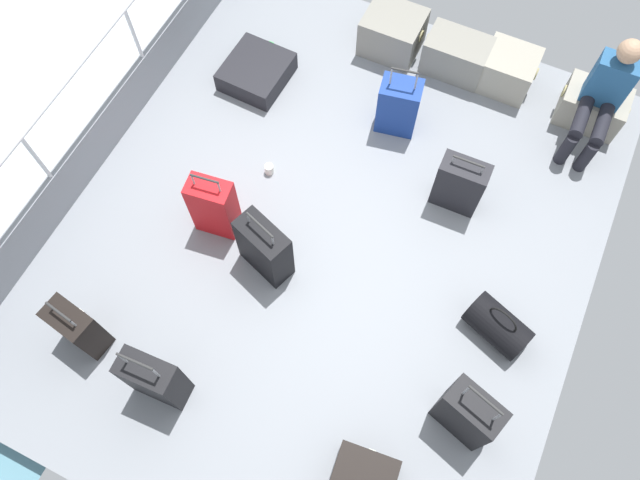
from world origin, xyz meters
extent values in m
cube|color=gray|center=(0.00, 0.00, -0.03)|extent=(4.40, 5.20, 0.06)
cube|color=gray|center=(-2.17, 0.00, 0.23)|extent=(0.06, 5.20, 0.45)
cylinder|color=silver|center=(-2.17, -0.69, 0.50)|extent=(0.04, 0.04, 1.00)
cylinder|color=silver|center=(-2.17, 0.69, 0.50)|extent=(0.04, 0.04, 1.00)
cylinder|color=silver|center=(-2.17, 0.00, 1.00)|extent=(0.04, 4.16, 0.04)
cube|color=white|center=(-3.60, 0.00, -0.34)|extent=(2.40, 7.28, 0.01)
cube|color=gray|center=(-0.30, 2.14, 0.20)|extent=(0.55, 0.48, 0.41)
torus|color=tan|center=(-0.59, 2.14, 0.29)|extent=(0.02, 0.12, 0.12)
torus|color=tan|center=(-0.01, 2.14, 0.29)|extent=(0.02, 0.12, 0.12)
cube|color=gray|center=(0.36, 2.15, 0.19)|extent=(0.59, 0.38, 0.38)
torus|color=tan|center=(0.05, 2.15, 0.27)|extent=(0.02, 0.12, 0.12)
torus|color=tan|center=(0.66, 2.15, 0.27)|extent=(0.02, 0.12, 0.12)
cube|color=#9E9989|center=(0.86, 2.19, 0.19)|extent=(0.48, 0.44, 0.38)
torus|color=tan|center=(0.61, 2.19, 0.27)|extent=(0.02, 0.12, 0.12)
torus|color=tan|center=(1.11, 2.19, 0.27)|extent=(0.02, 0.12, 0.12)
cube|color=#9E9989|center=(1.69, 2.13, 0.18)|extent=(0.56, 0.39, 0.35)
torus|color=tan|center=(1.40, 2.13, 0.25)|extent=(0.02, 0.12, 0.12)
torus|color=tan|center=(1.98, 2.13, 0.25)|extent=(0.02, 0.12, 0.12)
cube|color=#26598C|center=(1.69, 2.08, 0.59)|extent=(0.34, 0.20, 0.48)
sphere|color=tan|center=(1.69, 2.08, 0.95)|extent=(0.20, 0.20, 0.20)
cylinder|color=black|center=(1.78, 1.78, 0.39)|extent=(0.12, 0.40, 0.12)
cylinder|color=black|center=(1.78, 1.58, 0.18)|extent=(0.11, 0.11, 0.35)
cylinder|color=black|center=(1.60, 1.78, 0.39)|extent=(0.12, 0.40, 0.12)
cylinder|color=black|center=(1.60, 1.58, 0.18)|extent=(0.11, 0.11, 0.35)
cube|color=black|center=(1.56, -0.99, 0.31)|extent=(0.46, 0.34, 0.62)
cylinder|color=#A5A8AD|center=(1.44, -0.95, 0.73)|extent=(0.02, 0.02, 0.22)
cylinder|color=#A5A8AD|center=(1.68, -1.03, 0.73)|extent=(0.02, 0.02, 0.22)
cylinder|color=#2D2D2D|center=(1.56, -0.99, 0.84)|extent=(0.26, 0.10, 0.02)
cube|color=green|center=(1.59, -0.88, 0.45)|extent=(0.05, 0.02, 0.08)
cube|color=navy|center=(0.10, 1.30, 0.28)|extent=(0.40, 0.32, 0.56)
cylinder|color=#A5A8AD|center=(-0.01, 1.28, 0.66)|extent=(0.02, 0.02, 0.20)
cylinder|color=#A5A8AD|center=(0.20, 1.32, 0.66)|extent=(0.02, 0.02, 0.20)
cylinder|color=#2D2D2D|center=(0.10, 1.30, 0.75)|extent=(0.24, 0.06, 0.02)
cube|color=silver|center=(0.07, 1.43, 0.45)|extent=(0.05, 0.02, 0.08)
cube|color=red|center=(-0.88, -0.32, 0.33)|extent=(0.38, 0.25, 0.65)
cylinder|color=#A5A8AD|center=(-0.98, -0.34, 0.72)|extent=(0.02, 0.02, 0.13)
cylinder|color=#A5A8AD|center=(-0.77, -0.31, 0.72)|extent=(0.02, 0.02, 0.13)
cylinder|color=#2D2D2D|center=(-0.88, -0.32, 0.78)|extent=(0.23, 0.05, 0.02)
cube|color=silver|center=(-0.89, -0.21, 0.36)|extent=(0.05, 0.01, 0.08)
cube|color=black|center=(-1.33, -1.64, 0.27)|extent=(0.40, 0.27, 0.53)
cylinder|color=#A5A8AD|center=(-1.43, -1.63, 0.59)|extent=(0.02, 0.02, 0.12)
cylinder|color=#A5A8AD|center=(-1.22, -1.66, 0.59)|extent=(0.02, 0.02, 0.12)
cylinder|color=#2D2D2D|center=(-1.33, -1.64, 0.65)|extent=(0.24, 0.06, 0.02)
cube|color=white|center=(-1.31, -1.53, 0.37)|extent=(0.05, 0.01, 0.08)
cube|color=black|center=(-1.32, 1.22, 0.10)|extent=(0.59, 0.63, 0.21)
cube|color=green|center=(-1.31, 1.53, 0.17)|extent=(0.05, 0.01, 0.08)
cube|color=black|center=(-0.34, -0.47, 0.30)|extent=(0.49, 0.36, 0.61)
cylinder|color=#A5A8AD|center=(-0.46, -0.42, 0.67)|extent=(0.02, 0.02, 0.12)
cylinder|color=#A5A8AD|center=(-0.21, -0.51, 0.67)|extent=(0.02, 0.02, 0.12)
cylinder|color=#2D2D2D|center=(-0.34, -0.47, 0.73)|extent=(0.28, 0.11, 0.02)
cube|color=green|center=(-0.30, -0.36, 0.36)|extent=(0.05, 0.02, 0.08)
cube|color=black|center=(0.87, 0.77, 0.28)|extent=(0.41, 0.22, 0.56)
cylinder|color=#A5A8AD|center=(0.75, 0.76, 0.60)|extent=(0.02, 0.02, 0.08)
cylinder|color=#A5A8AD|center=(0.99, 0.77, 0.60)|extent=(0.02, 0.02, 0.08)
cylinder|color=#2D2D2D|center=(0.87, 0.77, 0.64)|extent=(0.26, 0.02, 0.02)
cube|color=green|center=(0.87, 0.88, 0.46)|extent=(0.05, 0.01, 0.08)
cube|color=black|center=(-0.57, -1.73, 0.32)|extent=(0.42, 0.23, 0.64)
cylinder|color=#A5A8AD|center=(-0.70, -1.74, 0.75)|extent=(0.02, 0.02, 0.21)
cylinder|color=#A5A8AD|center=(-0.45, -1.72, 0.75)|extent=(0.02, 0.02, 0.21)
cylinder|color=#2D2D2D|center=(-0.57, -1.73, 0.85)|extent=(0.27, 0.03, 0.02)
cube|color=green|center=(-0.58, -1.62, 0.40)|extent=(0.05, 0.01, 0.08)
cube|color=silver|center=(1.05, -1.49, 0.16)|extent=(0.05, 0.01, 0.08)
cylinder|color=black|center=(1.57, -0.22, 0.14)|extent=(0.56, 0.44, 0.29)
torus|color=black|center=(1.57, -0.22, 0.30)|extent=(0.24, 0.10, 0.25)
cylinder|color=white|center=(-0.73, 0.33, 0.05)|extent=(0.08, 0.08, 0.10)
camera|label=1|loc=(0.91, -2.06, 4.75)|focal=34.31mm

